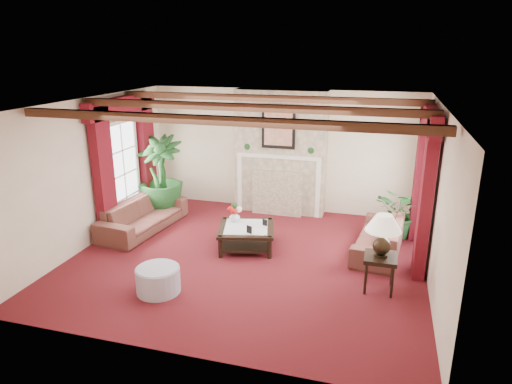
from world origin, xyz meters
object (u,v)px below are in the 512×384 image
(potted_palm, at_px, (162,193))
(ottoman, at_px, (158,280))
(side_table, at_px, (379,273))
(sofa_left, at_px, (143,210))
(sofa_right, at_px, (380,232))
(coffee_table, at_px, (246,237))

(potted_palm, distance_m, ottoman, 3.44)
(side_table, xyz_separation_m, ottoman, (-3.21, -0.97, -0.09))
(sofa_left, xyz_separation_m, potted_palm, (-0.04, 0.91, 0.08))
(potted_palm, bearing_deg, side_table, -24.11)
(sofa_right, distance_m, ottoman, 3.99)
(sofa_left, height_order, side_table, sofa_left)
(side_table, relative_size, ottoman, 0.85)
(potted_palm, bearing_deg, sofa_left, -87.20)
(sofa_right, distance_m, side_table, 1.44)
(sofa_left, height_order, sofa_right, sofa_left)
(potted_palm, height_order, side_table, potted_palm)
(coffee_table, xyz_separation_m, side_table, (2.40, -0.92, 0.08))
(sofa_right, bearing_deg, side_table, 7.81)
(side_table, bearing_deg, potted_palm, 155.89)
(sofa_left, distance_m, side_table, 4.82)
(sofa_left, bearing_deg, coffee_table, -90.31)
(coffee_table, height_order, side_table, side_table)
(sofa_right, xyz_separation_m, side_table, (0.04, -1.44, -0.09))
(ottoman, bearing_deg, sofa_left, 123.80)
(sofa_left, distance_m, potted_palm, 0.91)
(sofa_right, relative_size, potted_palm, 1.10)
(ottoman, bearing_deg, potted_palm, 115.93)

